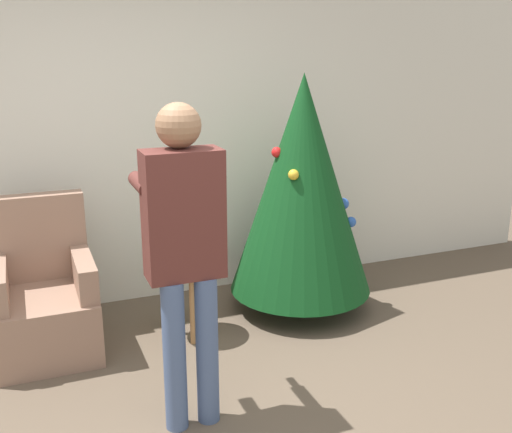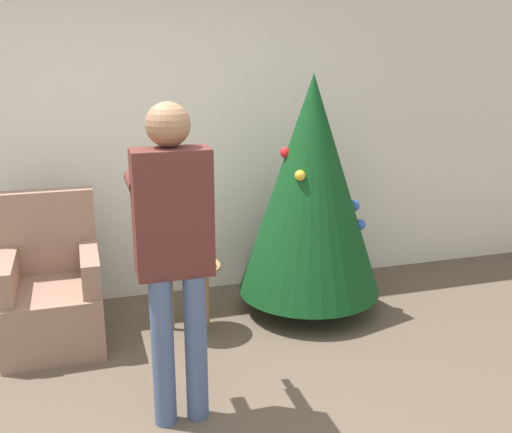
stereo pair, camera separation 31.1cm
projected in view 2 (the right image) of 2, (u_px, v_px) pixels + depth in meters
wall_back at (125, 131)px, 4.58m from camera, size 8.00×0.06×2.70m
christmas_tree at (311, 186)px, 4.41m from camera, size 1.08×1.08×1.80m
armchair at (52, 293)px, 4.10m from camera, size 0.65×0.74×1.01m
person_standing at (174, 238)px, 3.06m from camera, size 0.42×0.57×1.72m
side_stool at (190, 276)px, 4.19m from camera, size 0.43×0.43×0.51m
laptop at (190, 264)px, 4.16m from camera, size 0.33×0.20×0.02m
book at (190, 261)px, 4.16m from camera, size 0.17×0.15×0.02m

